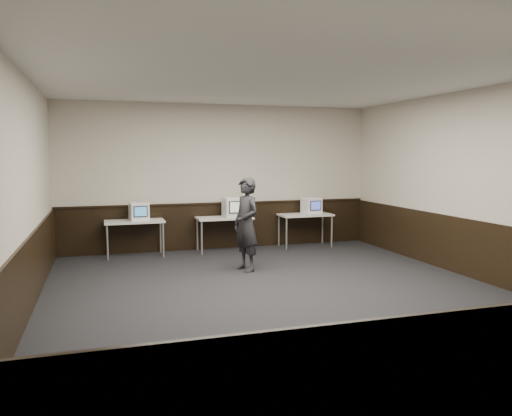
{
  "coord_description": "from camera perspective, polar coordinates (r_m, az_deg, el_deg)",
  "views": [
    {
      "loc": [
        -2.52,
        -6.85,
        2.1
      ],
      "look_at": [
        0.1,
        1.6,
        1.15
      ],
      "focal_mm": 35.0,
      "sensor_mm": 36.0,
      "label": 1
    }
  ],
  "objects": [
    {
      "name": "emac_left",
      "position": [
        10.53,
        -13.23,
        -0.38
      ],
      "size": [
        0.41,
        0.43,
        0.37
      ],
      "rotation": [
        0.0,
        0.0,
        0.1
      ],
      "color": "white",
      "rests_on": "desk_left"
    },
    {
      "name": "floor",
      "position": [
        7.6,
        2.9,
        -9.93
      ],
      "size": [
        8.0,
        8.0,
        0.0
      ],
      "primitive_type": "plane",
      "color": "black",
      "rests_on": "ground"
    },
    {
      "name": "right_wall",
      "position": [
        9.14,
        24.06,
        2.46
      ],
      "size": [
        0.0,
        8.0,
        8.0
      ],
      "primitive_type": "plane",
      "rotation": [
        1.57,
        0.0,
        -1.57
      ],
      "color": "beige",
      "rests_on": "ground"
    },
    {
      "name": "wainscot_front",
      "position": [
        4.15,
        23.18,
        -17.11
      ],
      "size": [
        6.98,
        0.04,
        1.0
      ],
      "primitive_type": "cube",
      "color": "black",
      "rests_on": "front_wall"
    },
    {
      "name": "desk_center",
      "position": [
        10.85,
        -3.64,
        -1.41
      ],
      "size": [
        1.2,
        0.6,
        0.75
      ],
      "color": "silver",
      "rests_on": "ground"
    },
    {
      "name": "wainscot_rail",
      "position": [
        11.15,
        -4.09,
        0.56
      ],
      "size": [
        6.98,
        0.06,
        0.04
      ],
      "primitive_type": "cube",
      "color": "black",
      "rests_on": "wainscot_back"
    },
    {
      "name": "wainscot_right",
      "position": [
        9.25,
        23.67,
        -4.36
      ],
      "size": [
        0.04,
        7.98,
        1.0
      ],
      "primitive_type": "cube",
      "color": "black",
      "rests_on": "right_wall"
    },
    {
      "name": "emac_right",
      "position": [
        11.49,
        6.35,
        0.28
      ],
      "size": [
        0.41,
        0.43,
        0.37
      ],
      "rotation": [
        0.0,
        0.0,
        0.11
      ],
      "color": "white",
      "rests_on": "desk_right"
    },
    {
      "name": "emac_center",
      "position": [
        10.81,
        -2.58,
        0.1
      ],
      "size": [
        0.44,
        0.47,
        0.43
      ],
      "rotation": [
        0.0,
        0.0,
        0.01
      ],
      "color": "white",
      "rests_on": "desk_center"
    },
    {
      "name": "ceiling",
      "position": [
        7.38,
        3.04,
        14.68
      ],
      "size": [
        8.0,
        8.0,
        0.0
      ],
      "primitive_type": "plane",
      "rotation": [
        3.14,
        0.0,
        0.0
      ],
      "color": "white",
      "rests_on": "back_wall"
    },
    {
      "name": "person",
      "position": [
        9.0,
        -1.12,
        -1.89
      ],
      "size": [
        0.57,
        0.71,
        1.69
      ],
      "primitive_type": "imported",
      "rotation": [
        0.0,
        0.0,
        -1.26
      ],
      "color": "black",
      "rests_on": "ground"
    },
    {
      "name": "left_wall",
      "position": [
        6.94,
        -25.29,
        1.4
      ],
      "size": [
        0.0,
        8.0,
        8.0
      ],
      "primitive_type": "plane",
      "rotation": [
        1.57,
        0.0,
        1.57
      ],
      "color": "beige",
      "rests_on": "ground"
    },
    {
      "name": "desk_left",
      "position": [
        10.57,
        -13.71,
        -1.78
      ],
      "size": [
        1.2,
        0.6,
        0.75
      ],
      "color": "silver",
      "rests_on": "ground"
    },
    {
      "name": "desk_right",
      "position": [
        11.44,
        5.65,
        -1.04
      ],
      "size": [
        1.2,
        0.6,
        0.75
      ],
      "color": "silver",
      "rests_on": "ground"
    },
    {
      "name": "wainscot_left",
      "position": [
        7.1,
        -24.72,
        -7.47
      ],
      "size": [
        0.04,
        7.98,
        1.0
      ],
      "primitive_type": "cube",
      "color": "black",
      "rests_on": "left_wall"
    },
    {
      "name": "front_wall",
      "position": [
        3.84,
        24.06,
        -1.91
      ],
      "size": [
        7.0,
        0.0,
        7.0
      ],
      "primitive_type": "plane",
      "rotation": [
        -1.57,
        0.0,
        0.0
      ],
      "color": "beige",
      "rests_on": "ground"
    },
    {
      "name": "back_wall",
      "position": [
        11.15,
        -4.16,
        3.54
      ],
      "size": [
        7.0,
        0.0,
        7.0
      ],
      "primitive_type": "plane",
      "rotation": [
        1.57,
        0.0,
        0.0
      ],
      "color": "beige",
      "rests_on": "ground"
    },
    {
      "name": "wainscot_back",
      "position": [
        11.24,
        -4.09,
        -2.07
      ],
      "size": [
        6.98,
        0.04,
        1.0
      ],
      "primitive_type": "cube",
      "color": "black",
      "rests_on": "back_wall"
    }
  ]
}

